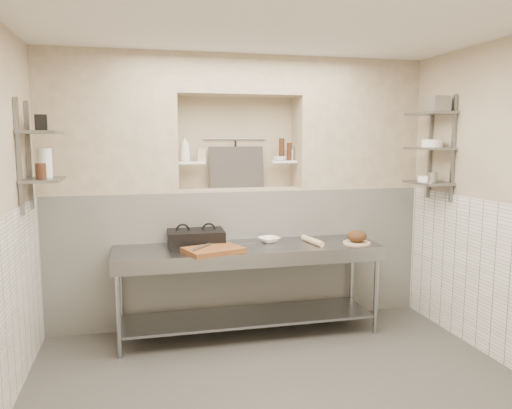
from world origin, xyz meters
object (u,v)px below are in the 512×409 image
object	(u,v)px
cutting_board	(213,250)
bowl_alcove	(280,158)
prep_table	(249,272)
rolling_pin	(312,241)
bottle_soap	(185,149)
bread_loaf	(357,236)
panini_press	(196,237)
mixing_bowl	(269,240)
jug_left	(44,163)

from	to	relation	value
cutting_board	bowl_alcove	world-z (taller)	bowl_alcove
prep_table	bowl_alcove	distance (m)	1.32
bowl_alcove	rolling_pin	bearing A→B (deg)	-72.94
prep_table	bottle_soap	xyz separation A→B (m)	(-0.55, 0.57, 1.20)
cutting_board	bread_loaf	xyz separation A→B (m)	(1.47, 0.07, 0.05)
panini_press	bread_loaf	size ratio (longest dim) A/B	2.83
bowl_alcove	panini_press	bearing A→B (deg)	-159.19
rolling_pin	bottle_soap	bearing A→B (deg)	154.00
cutting_board	bottle_soap	bearing A→B (deg)	103.02
panini_press	mixing_bowl	bearing A→B (deg)	-1.87
rolling_pin	jug_left	xyz separation A→B (m)	(-2.48, -0.00, 0.81)
cutting_board	jug_left	xyz separation A→B (m)	(-1.45, 0.17, 0.81)
bottle_soap	rolling_pin	bearing A→B (deg)	-26.00
mixing_bowl	jug_left	world-z (taller)	jug_left
prep_table	jug_left	xyz separation A→B (m)	(-1.83, -0.02, 1.10)
rolling_pin	bowl_alcove	distance (m)	1.01
mixing_bowl	bread_loaf	size ratio (longest dim) A/B	1.07
mixing_bowl	rolling_pin	world-z (taller)	rolling_pin
prep_table	panini_press	distance (m)	0.63
cutting_board	prep_table	bearing A→B (deg)	26.09
prep_table	jug_left	size ratio (longest dim) A/B	10.38
mixing_bowl	panini_press	bearing A→B (deg)	176.71
prep_table	mixing_bowl	size ratio (longest dim) A/B	12.37
bottle_soap	panini_press	bearing A→B (deg)	-81.36
mixing_bowl	bowl_alcove	world-z (taller)	bowl_alcove
bread_loaf	jug_left	xyz separation A→B (m)	(-2.92, 0.10, 0.76)
bowl_alcove	bottle_soap	bearing A→B (deg)	179.56
prep_table	bowl_alcove	size ratio (longest dim) A/B	17.54
panini_press	bowl_alcove	xyz separation A→B (m)	(0.97, 0.37, 0.76)
prep_table	cutting_board	xyz separation A→B (m)	(-0.38, -0.18, 0.28)
panini_press	bowl_alcove	bearing A→B (deg)	22.23
rolling_pin	jug_left	bearing A→B (deg)	-179.99
panini_press	bread_loaf	distance (m)	1.61
bottle_soap	prep_table	bearing A→B (deg)	-45.92
prep_table	bottle_soap	distance (m)	1.44
panini_press	prep_table	bearing A→B (deg)	-19.94
panini_press	rolling_pin	size ratio (longest dim) A/B	1.44
cutting_board	jug_left	size ratio (longest dim) A/B	2.04
cutting_board	mixing_bowl	bearing A→B (deg)	28.24
prep_table	mixing_bowl	bearing A→B (deg)	31.35
prep_table	panini_press	xyz separation A→B (m)	(-0.49, 0.19, 0.33)
cutting_board	jug_left	bearing A→B (deg)	173.45
bowl_alcove	jug_left	world-z (taller)	jug_left
bread_loaf	bottle_soap	size ratio (longest dim) A/B	0.74
panini_press	jug_left	xyz separation A→B (m)	(-1.33, -0.21, 0.76)
bread_loaf	rolling_pin	bearing A→B (deg)	167.02
prep_table	bread_loaf	distance (m)	1.15
rolling_pin	prep_table	bearing A→B (deg)	178.43
cutting_board	bottle_soap	size ratio (longest dim) A/B	1.92
rolling_pin	bowl_alcove	bearing A→B (deg)	107.06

